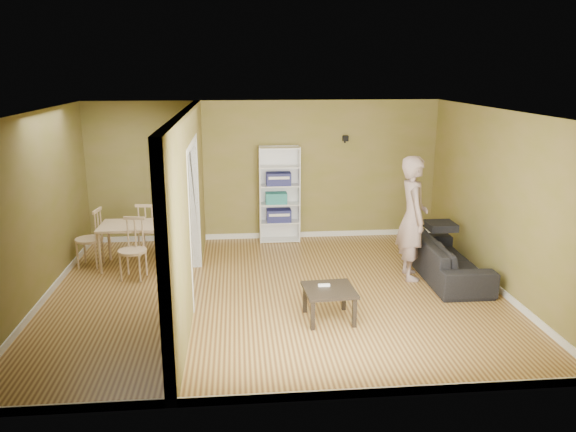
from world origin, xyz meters
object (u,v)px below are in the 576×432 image
Objects in this scene: person at (413,207)px; chair_far at (149,228)px; coffee_table at (329,293)px; dining_table at (136,229)px; chair_near at (132,249)px; chair_left at (89,238)px; bookshelf at (279,194)px; sofa at (447,253)px.

person is 4.50m from chair_far.
dining_table is (-2.80, 2.31, 0.27)m from coffee_table.
chair_far is at bearing 96.33° from chair_near.
chair_left is 1.04× the size of chair_far.
person reaches higher than chair_left.
chair_far is (0.89, 0.55, -0.02)m from chair_left.
person is at bearing 86.55° from chair_left.
coffee_table is (0.37, -3.54, -0.53)m from bookshelf.
bookshelf is at bearing 95.93° from coffee_table.
person is 5.21m from chair_left.
dining_table is 0.60m from chair_near.
chair_far is at bearing 128.96° from chair_left.
person reaches higher than chair_near.
bookshelf reaches higher than dining_table.
person reaches higher than chair_far.
bookshelf is 1.87× the size of chair_near.
coffee_table is (-1.51, -1.40, -0.76)m from person.
person is at bearing 42.94° from coffee_table.
bookshelf reaches higher than chair_near.
chair_near reaches higher than dining_table.
sofa is 2.17× the size of chair_far.
chair_left is 1.02× the size of chair_near.
chair_near is 1.19m from chair_far.
coffee_table is 4.29m from chair_left.
chair_far reaches higher than coffee_table.
person reaches higher than dining_table.
sofa is 5.74m from chair_left.
chair_near is at bearing 89.45° from person.
coffee_table is 3.27m from chair_near.
bookshelf is 1.83× the size of chair_left.
bookshelf is 2.74m from dining_table.
sofa is 4.97m from dining_table.
chair_near reaches higher than chair_far.
chair_near is at bearing 58.82° from chair_left.
coffee_table is 0.66× the size of chair_left.
chair_left is (-0.77, 0.06, -0.15)m from dining_table.
chair_left reaches higher than chair_far.
chair_near is at bearing 86.20° from sofa.
dining_table is (-4.87, 0.94, 0.25)m from sofa.
dining_table is 0.64m from chair_far.
chair_far is (-2.32, -0.63, -0.42)m from bookshelf.
person is 2.30× the size of chair_left.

